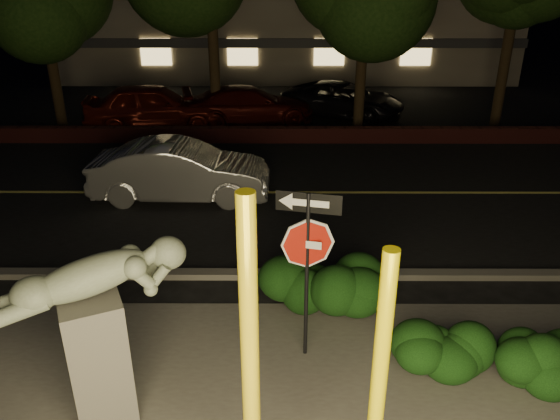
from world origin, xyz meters
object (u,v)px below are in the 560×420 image
(signpost, at_px, (307,244))
(parked_car_dark, at_px, (343,100))
(parked_car_red, at_px, (153,106))
(yellow_pole_right, at_px, (378,393))
(parked_car_darkred, at_px, (249,105))
(yellow_pole_left, at_px, (250,363))
(sculpture, at_px, (96,321))
(silver_sedan, at_px, (181,171))

(signpost, bearing_deg, parked_car_dark, 94.79)
(signpost, xyz_separation_m, parked_car_red, (-4.85, 12.18, -1.08))
(yellow_pole_right, distance_m, parked_car_darkred, 15.52)
(yellow_pole_left, bearing_deg, parked_car_red, 106.09)
(parked_car_red, xyz_separation_m, parked_car_dark, (6.79, 1.72, -0.16))
(yellow_pole_left, bearing_deg, sculpture, 149.33)
(signpost, xyz_separation_m, parked_car_darkred, (-1.56, 12.83, -1.20))
(parked_car_red, bearing_deg, signpost, -166.17)
(silver_sedan, height_order, parked_car_dark, silver_sedan)
(sculpture, bearing_deg, parked_car_red, 75.08)
(parked_car_darkred, relative_size, parked_car_dark, 1.02)
(parked_car_darkred, bearing_deg, yellow_pole_left, 171.14)
(yellow_pole_right, distance_m, sculpture, 3.43)
(signpost, height_order, sculpture, signpost)
(sculpture, relative_size, parked_car_red, 0.51)
(yellow_pole_right, xyz_separation_m, sculpture, (-3.17, 1.30, -0.10))
(parked_car_red, bearing_deg, sculpture, -178.28)
(yellow_pole_right, bearing_deg, silver_sedan, 112.04)
(yellow_pole_right, height_order, parked_car_red, yellow_pole_right)
(silver_sedan, xyz_separation_m, parked_car_dark, (4.79, 7.93, -0.08))
(yellow_pole_left, xyz_separation_m, parked_car_darkred, (-0.90, 15.19, -1.14))
(signpost, distance_m, parked_car_dark, 14.09)
(silver_sedan, bearing_deg, signpost, -153.63)
(sculpture, relative_size, silver_sedan, 0.56)
(yellow_pole_left, height_order, parked_car_dark, yellow_pole_left)
(yellow_pole_right, height_order, silver_sedan, yellow_pole_right)
(yellow_pole_left, distance_m, parked_car_red, 15.17)
(yellow_pole_right, xyz_separation_m, silver_sedan, (-3.44, 8.48, -0.87))
(signpost, bearing_deg, yellow_pole_right, -64.16)
(yellow_pole_left, xyz_separation_m, silver_sedan, (-2.19, 8.33, -1.11))
(signpost, bearing_deg, silver_sedan, 128.25)
(parked_car_dark, bearing_deg, signpost, -163.25)
(parked_car_darkred, bearing_deg, parked_car_dark, -85.22)
(silver_sedan, distance_m, parked_car_dark, 9.26)
(sculpture, bearing_deg, yellow_pole_left, -55.21)
(yellow_pole_right, bearing_deg, parked_car_darkred, 97.94)
(sculpture, distance_m, parked_car_dark, 15.80)
(yellow_pole_right, relative_size, silver_sedan, 0.73)
(parked_car_red, bearing_deg, yellow_pole_right, -167.58)
(signpost, xyz_separation_m, sculpture, (-2.58, -1.22, -0.39))
(parked_car_red, distance_m, parked_car_darkred, 3.36)
(yellow_pole_right, xyz_separation_m, parked_car_darkred, (-2.14, 15.35, -0.91))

